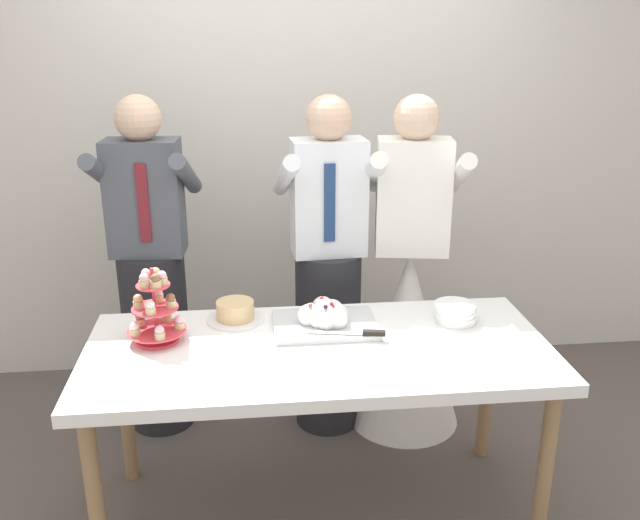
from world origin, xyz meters
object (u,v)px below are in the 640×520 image
(dessert_table, at_px, (318,363))
(main_cake_tray, at_px, (325,317))
(round_cake, at_px, (235,312))
(person_bride, at_px, (407,316))
(person_groom, at_px, (328,286))
(person_guest, at_px, (153,287))
(cupcake_stand, at_px, (155,311))
(plate_stack, at_px, (455,313))

(dessert_table, xyz_separation_m, main_cake_tray, (0.05, 0.17, 0.12))
(round_cake, bearing_deg, person_bride, 24.85)
(person_groom, xyz_separation_m, person_guest, (-0.85, 0.09, 0.00))
(cupcake_stand, relative_size, person_guest, 0.18)
(main_cake_tray, bearing_deg, person_groom, 81.98)
(person_bride, bearing_deg, plate_stack, -80.98)
(plate_stack, height_order, person_guest, person_guest)
(person_bride, height_order, person_guest, same)
(dessert_table, height_order, cupcake_stand, cupcake_stand)
(main_cake_tray, bearing_deg, person_bride, 46.60)
(main_cake_tray, height_order, person_guest, person_guest)
(cupcake_stand, xyz_separation_m, round_cake, (0.30, 0.16, -0.09))
(cupcake_stand, height_order, plate_stack, cupcake_stand)
(dessert_table, xyz_separation_m, person_bride, (0.51, 0.66, -0.12))
(cupcake_stand, relative_size, round_cake, 1.27)
(round_cake, height_order, person_bride, person_bride)
(person_groom, xyz_separation_m, person_bride, (0.39, -0.03, -0.16))
(dessert_table, height_order, person_groom, person_groom)
(main_cake_tray, relative_size, person_groom, 0.26)
(round_cake, height_order, person_groom, person_groom)
(dessert_table, distance_m, round_cake, 0.44)
(person_bride, xyz_separation_m, person_guest, (-1.24, 0.11, 0.16))
(dessert_table, relative_size, person_guest, 1.08)
(dessert_table, distance_m, person_guest, 1.07)
(plate_stack, bearing_deg, dessert_table, -164.05)
(person_groom, distance_m, person_bride, 0.43)
(cupcake_stand, bearing_deg, dessert_table, -10.32)
(plate_stack, relative_size, person_groom, 0.11)
(main_cake_tray, distance_m, person_bride, 0.72)
(dessert_table, xyz_separation_m, plate_stack, (0.59, 0.17, 0.11))
(main_cake_tray, distance_m, person_guest, 0.99)
(main_cake_tray, bearing_deg, dessert_table, -105.38)
(dessert_table, bearing_deg, plate_stack, 15.95)
(cupcake_stand, bearing_deg, person_bride, 25.79)
(main_cake_tray, xyz_separation_m, person_guest, (-0.77, 0.61, -0.07))
(plate_stack, bearing_deg, cupcake_stand, -177.37)
(person_groom, distance_m, person_guest, 0.85)
(person_bride, bearing_deg, dessert_table, -127.79)
(person_groom, height_order, person_bride, same)
(dessert_table, relative_size, cupcake_stand, 5.90)
(round_cake, relative_size, person_groom, 0.14)
(dessert_table, xyz_separation_m, person_groom, (0.12, 0.69, 0.05))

